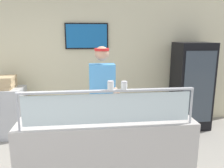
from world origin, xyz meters
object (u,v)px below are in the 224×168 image
object	(u,v)px
worker_figure	(103,97)
pizza_server	(100,112)
parmesan_shaker	(111,86)
pepper_flake_shaker	(124,86)
pizza_tray	(99,113)
pizza_box_stack	(3,82)
drink_fridge	(191,86)

from	to	relation	value
worker_figure	pizza_server	bearing A→B (deg)	-97.33
parmesan_shaker	pepper_flake_shaker	world-z (taller)	parmesan_shaker
pizza_tray	worker_figure	size ratio (longest dim) A/B	0.26
pizza_server	pizza_box_stack	xyz separation A→B (m)	(-1.70, 1.61, 0.07)
parmesan_shaker	drink_fridge	world-z (taller)	drink_fridge
pepper_flake_shaker	pizza_box_stack	size ratio (longest dim) A/B	0.20
pizza_tray	parmesan_shaker	bearing A→B (deg)	-75.30
pizza_tray	worker_figure	xyz separation A→B (m)	(0.09, 0.60, 0.04)
pepper_flake_shaker	worker_figure	size ratio (longest dim) A/B	0.05
pizza_server	worker_figure	world-z (taller)	worker_figure
pizza_server	parmesan_shaker	bearing A→B (deg)	-64.10
pizza_tray	pizza_box_stack	size ratio (longest dim) A/B	1.05
drink_fridge	worker_figure	bearing A→B (deg)	-151.45
pizza_tray	pepper_flake_shaker	world-z (taller)	pepper_flake_shaker
pepper_flake_shaker	drink_fridge	distance (m)	2.74
parmesan_shaker	worker_figure	bearing A→B (deg)	90.92
parmesan_shaker	pepper_flake_shaker	distance (m)	0.14
pepper_flake_shaker	worker_figure	xyz separation A→B (m)	(-0.16, 0.99, -0.39)
drink_fridge	pizza_box_stack	world-z (taller)	drink_fridge
pizza_server	pizza_box_stack	distance (m)	2.35
pepper_flake_shaker	drink_fridge	bearing A→B (deg)	49.22
pizza_box_stack	pepper_flake_shaker	bearing A→B (deg)	-45.79
pepper_flake_shaker	drink_fridge	size ratio (longest dim) A/B	0.05
pepper_flake_shaker	pizza_box_stack	world-z (taller)	pepper_flake_shaker
pepper_flake_shaker	worker_figure	bearing A→B (deg)	99.07
worker_figure	drink_fridge	distance (m)	2.18
parmesan_shaker	pizza_box_stack	size ratio (longest dim) A/B	0.22
pizza_server	pizza_tray	bearing A→B (deg)	125.71
pizza_tray	pizza_box_stack	distance (m)	2.33
worker_figure	drink_fridge	xyz separation A→B (m)	(1.91, 1.04, -0.12)
pepper_flake_shaker	pizza_server	bearing A→B (deg)	122.25
pizza_server	drink_fridge	bearing A→B (deg)	51.47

